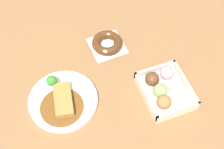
# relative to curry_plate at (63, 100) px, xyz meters

# --- Properties ---
(ground_plane) EXTENTS (1.60, 1.60, 0.00)m
(ground_plane) POSITION_rel_curry_plate_xyz_m (0.01, 0.14, -0.02)
(ground_plane) COLOR brown
(curry_plate) EXTENTS (0.23, 0.23, 0.07)m
(curry_plate) POSITION_rel_curry_plate_xyz_m (0.00, 0.00, 0.00)
(curry_plate) COLOR white
(curry_plate) RESTS_ON ground_plane
(donut_box) EXTENTS (0.19, 0.16, 0.06)m
(donut_box) POSITION_rel_curry_plate_xyz_m (0.09, 0.33, 0.01)
(donut_box) COLOR beige
(donut_box) RESTS_ON ground_plane
(chocolate_ring_donut) EXTENTS (0.13, 0.13, 0.03)m
(chocolate_ring_donut) POSITION_rel_curry_plate_xyz_m (-0.18, 0.22, 0.00)
(chocolate_ring_donut) COLOR white
(chocolate_ring_donut) RESTS_ON ground_plane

